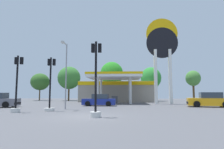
% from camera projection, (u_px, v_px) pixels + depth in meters
% --- Properties ---
extents(ground_plane, '(90.00, 90.00, 0.00)m').
position_uv_depth(ground_plane, '(85.00, 116.00, 12.14)').
color(ground_plane, '#56565B').
rests_on(ground_plane, ground).
extents(gas_station, '(12.93, 13.26, 4.36)m').
position_uv_depth(gas_station, '(116.00, 90.00, 34.22)').
color(gas_station, gray).
rests_on(gas_station, ground).
extents(station_pole_sign, '(4.52, 0.56, 12.43)m').
position_uv_depth(station_pole_sign, '(162.00, 48.00, 27.51)').
color(station_pole_sign, white).
rests_on(station_pole_sign, ground).
extents(car_1, '(4.75, 2.77, 1.60)m').
position_uv_depth(car_1, '(209.00, 100.00, 20.71)').
color(car_1, black).
rests_on(car_1, ground).
extents(car_2, '(3.97, 1.92, 1.40)m').
position_uv_depth(car_2, '(99.00, 100.00, 22.68)').
color(car_2, black).
rests_on(car_2, ground).
extents(traffic_signal_0, '(0.71, 0.71, 4.45)m').
position_uv_depth(traffic_signal_0, '(17.00, 92.00, 14.82)').
color(traffic_signal_0, silver).
rests_on(traffic_signal_0, ground).
extents(traffic_signal_1, '(0.66, 0.69, 4.75)m').
position_uv_depth(traffic_signal_1, '(96.00, 88.00, 11.85)').
color(traffic_signal_1, silver).
rests_on(traffic_signal_1, ground).
extents(traffic_signal_2, '(0.82, 0.82, 4.53)m').
position_uv_depth(traffic_signal_2, '(50.00, 92.00, 15.99)').
color(traffic_signal_2, silver).
rests_on(traffic_signal_2, ground).
extents(tree_0, '(3.96, 3.96, 5.85)m').
position_uv_depth(tree_0, '(40.00, 82.00, 41.35)').
color(tree_0, brown).
rests_on(tree_0, ground).
extents(tree_1, '(4.72, 4.72, 7.14)m').
position_uv_depth(tree_1, '(69.00, 78.00, 40.07)').
color(tree_1, brown).
rests_on(tree_1, ground).
extents(tree_2, '(4.69, 4.69, 8.00)m').
position_uv_depth(tree_2, '(112.00, 74.00, 39.17)').
color(tree_2, brown).
rests_on(tree_2, ground).
extents(tree_3, '(4.00, 4.00, 6.66)m').
position_uv_depth(tree_3, '(151.00, 78.00, 37.58)').
color(tree_3, brown).
rests_on(tree_3, ground).
extents(tree_4, '(2.92, 2.92, 6.13)m').
position_uv_depth(tree_4, '(193.00, 78.00, 38.49)').
color(tree_4, brown).
rests_on(tree_4, ground).
extents(corner_streetlamp, '(0.24, 1.48, 6.19)m').
position_uv_depth(corner_streetlamp, '(65.00, 69.00, 17.77)').
color(corner_streetlamp, gray).
rests_on(corner_streetlamp, ground).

